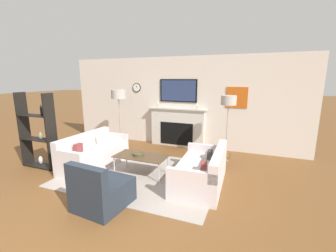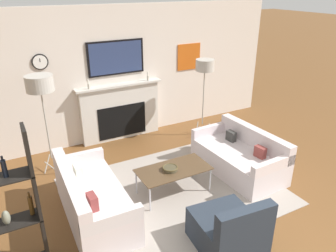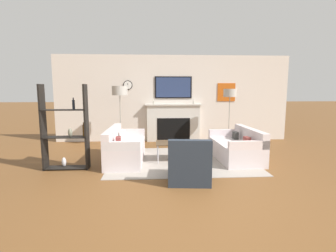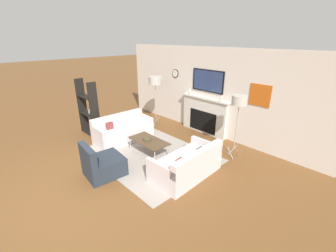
{
  "view_description": "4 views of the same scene",
  "coord_description": "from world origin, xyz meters",
  "px_view_note": "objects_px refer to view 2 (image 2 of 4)",
  "views": [
    {
      "loc": [
        2.21,
        -1.96,
        2.07
      ],
      "look_at": [
        0.33,
        2.81,
        0.97
      ],
      "focal_mm": 24.0,
      "sensor_mm": 36.0,
      "label": 1
    },
    {
      "loc": [
        -2.17,
        -1.66,
        3.07
      ],
      "look_at": [
        0.18,
        2.66,
        0.9
      ],
      "focal_mm": 35.0,
      "sensor_mm": 36.0,
      "label": 2
    },
    {
      "loc": [
        -0.68,
        -3.79,
        1.66
      ],
      "look_at": [
        -0.29,
        2.5,
        0.76
      ],
      "focal_mm": 28.0,
      "sensor_mm": 36.0,
      "label": 3
    },
    {
      "loc": [
        4.2,
        -1.2,
        2.98
      ],
      "look_at": [
        0.29,
        2.5,
        0.82
      ],
      "focal_mm": 24.0,
      "sensor_mm": 36.0,
      "label": 4
    }
  ],
  "objects_px": {
    "armchair": "(229,232)",
    "floor_lamp_right": "(205,67)",
    "floor_lamp_left": "(40,85)",
    "couch_right": "(240,157)",
    "decorative_bowl": "(170,168)",
    "couch_left": "(92,200)",
    "coffee_table": "(174,170)"
  },
  "relations": [
    {
      "from": "floor_lamp_right",
      "to": "floor_lamp_left",
      "type": "bearing_deg",
      "value": 180.0
    },
    {
      "from": "couch_left",
      "to": "couch_right",
      "type": "relative_size",
      "value": 1.05
    },
    {
      "from": "couch_left",
      "to": "floor_lamp_left",
      "type": "height_order",
      "value": "floor_lamp_left"
    },
    {
      "from": "couch_left",
      "to": "floor_lamp_right",
      "type": "height_order",
      "value": "floor_lamp_right"
    },
    {
      "from": "armchair",
      "to": "floor_lamp_left",
      "type": "height_order",
      "value": "floor_lamp_left"
    },
    {
      "from": "couch_right",
      "to": "decorative_bowl",
      "type": "xyz_separation_m",
      "value": [
        -1.4,
        -0.03,
        0.19
      ]
    },
    {
      "from": "armchair",
      "to": "coffee_table",
      "type": "height_order",
      "value": "armchair"
    },
    {
      "from": "armchair",
      "to": "decorative_bowl",
      "type": "bearing_deg",
      "value": 92.91
    },
    {
      "from": "couch_right",
      "to": "couch_left",
      "type": "bearing_deg",
      "value": -179.99
    },
    {
      "from": "decorative_bowl",
      "to": "armchair",
      "type": "bearing_deg",
      "value": -87.09
    },
    {
      "from": "decorative_bowl",
      "to": "floor_lamp_left",
      "type": "bearing_deg",
      "value": 133.38
    },
    {
      "from": "floor_lamp_right",
      "to": "armchair",
      "type": "bearing_deg",
      "value": -118.48
    },
    {
      "from": "armchair",
      "to": "decorative_bowl",
      "type": "xyz_separation_m",
      "value": [
        -0.07,
        1.36,
        0.2
      ]
    },
    {
      "from": "floor_lamp_right",
      "to": "couch_right",
      "type": "bearing_deg",
      "value": -99.39
    },
    {
      "from": "couch_right",
      "to": "floor_lamp_right",
      "type": "bearing_deg",
      "value": 80.61
    },
    {
      "from": "couch_left",
      "to": "couch_right",
      "type": "bearing_deg",
      "value": 0.01
    },
    {
      "from": "couch_left",
      "to": "floor_lamp_left",
      "type": "relative_size",
      "value": 1.0
    },
    {
      "from": "couch_left",
      "to": "armchair",
      "type": "distance_m",
      "value": 1.9
    },
    {
      "from": "floor_lamp_left",
      "to": "floor_lamp_right",
      "type": "xyz_separation_m",
      "value": [
        3.15,
        -0.0,
        -0.07
      ]
    },
    {
      "from": "coffee_table",
      "to": "floor_lamp_right",
      "type": "xyz_separation_m",
      "value": [
        1.6,
        1.57,
        1.11
      ]
    },
    {
      "from": "armchair",
      "to": "floor_lamp_right",
      "type": "bearing_deg",
      "value": 61.52
    },
    {
      "from": "couch_left",
      "to": "armchair",
      "type": "relative_size",
      "value": 1.97
    },
    {
      "from": "armchair",
      "to": "floor_lamp_left",
      "type": "distance_m",
      "value": 3.57
    },
    {
      "from": "decorative_bowl",
      "to": "floor_lamp_left",
      "type": "relative_size",
      "value": 0.14
    },
    {
      "from": "couch_left",
      "to": "floor_lamp_left",
      "type": "bearing_deg",
      "value": 99.5
    },
    {
      "from": "couch_left",
      "to": "coffee_table",
      "type": "relative_size",
      "value": 1.54
    },
    {
      "from": "coffee_table",
      "to": "floor_lamp_right",
      "type": "relative_size",
      "value": 0.68
    },
    {
      "from": "floor_lamp_left",
      "to": "decorative_bowl",
      "type": "bearing_deg",
      "value": -46.62
    },
    {
      "from": "floor_lamp_left",
      "to": "coffee_table",
      "type": "bearing_deg",
      "value": -45.34
    },
    {
      "from": "armchair",
      "to": "coffee_table",
      "type": "xyz_separation_m",
      "value": [
        -0.01,
        1.37,
        0.14
      ]
    },
    {
      "from": "couch_right",
      "to": "armchair",
      "type": "height_order",
      "value": "armchair"
    },
    {
      "from": "coffee_table",
      "to": "decorative_bowl",
      "type": "relative_size",
      "value": 4.72
    }
  ]
}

